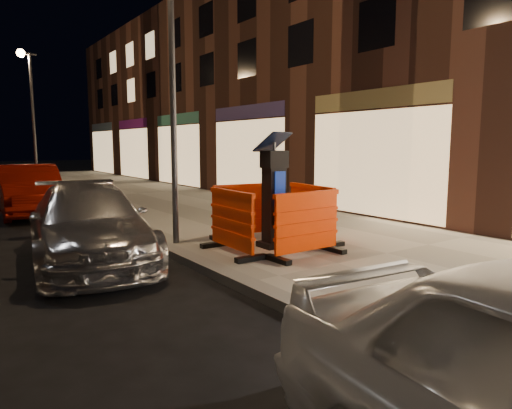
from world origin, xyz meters
TOP-DOWN VIEW (x-y plane):
  - ground_plane at (0.00, 0.00)m, footprint 120.00×120.00m
  - sidewalk at (3.00, 0.00)m, footprint 6.00×60.00m
  - kerb at (0.00, 0.00)m, footprint 0.30×60.00m
  - parking_kiosk at (1.64, 1.60)m, footprint 0.69×0.69m
  - barrier_front at (1.64, 0.65)m, footprint 1.48×0.63m
  - barrier_back at (1.64, 2.55)m, footprint 1.54×0.78m
  - barrier_kerbside at (0.69, 1.60)m, footprint 0.66×1.49m
  - barrier_bldgside at (2.59, 1.60)m, footprint 0.76×1.53m
  - car_silver at (-1.40, 3.13)m, footprint 2.58×4.93m
  - car_red at (-1.34, 9.82)m, footprint 1.82×4.64m
  - street_lamp_mid at (0.25, 3.00)m, footprint 0.12×0.12m
  - street_lamp_far at (0.25, 18.00)m, footprint 0.12×0.12m

SIDE VIEW (x-z plane):
  - ground_plane at x=0.00m, z-range 0.00..0.00m
  - car_silver at x=-1.40m, z-range -0.68..0.68m
  - car_red at x=-1.34m, z-range -0.75..0.75m
  - sidewalk at x=3.00m, z-range 0.00..0.15m
  - kerb at x=0.00m, z-range 0.00..0.15m
  - barrier_front at x=1.64m, z-range 0.15..1.30m
  - barrier_back at x=1.64m, z-range 0.15..1.30m
  - barrier_kerbside at x=0.69m, z-range 0.15..1.30m
  - barrier_bldgside at x=2.59m, z-range 0.15..1.30m
  - parking_kiosk at x=1.64m, z-range 0.15..2.21m
  - street_lamp_mid at x=0.25m, z-range 0.15..6.15m
  - street_lamp_far at x=0.25m, z-range 0.15..6.15m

